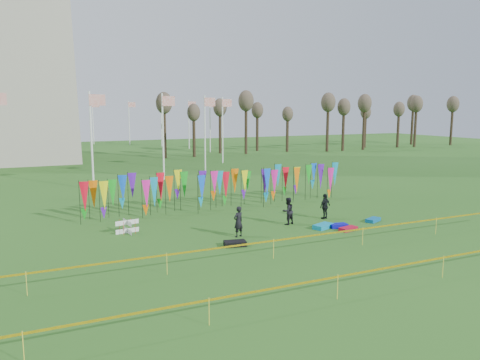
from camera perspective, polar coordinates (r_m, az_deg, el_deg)
name	(u,v)px	position (r m, az deg, el deg)	size (l,w,h in m)	color
ground	(297,246)	(23.07, 6.95, -8.02)	(160.00, 160.00, 0.00)	#245518
flagpole_ring	(4,129)	(66.86, -26.79, 5.54)	(57.40, 56.16, 8.00)	white
banner_row	(226,184)	(31.09, -1.75, -0.51)	(18.64, 0.64, 2.52)	black
caution_tape_near	(307,237)	(21.78, 8.12, -6.92)	(26.00, 0.02, 0.90)	yellow
caution_tape_far	(380,270)	(18.07, 16.64, -10.50)	(26.00, 0.02, 0.90)	yellow
tree_line	(324,111)	(76.47, 10.25, 8.24)	(53.92, 1.92, 7.84)	#39291C
box_kite	(127,227)	(25.84, -13.57, -5.54)	(0.65, 0.65, 0.73)	red
person_left	(238,222)	(24.34, -0.20, -5.09)	(0.59, 0.43, 1.62)	black
person_mid	(288,211)	(27.03, 5.84, -3.78)	(0.77, 0.47, 1.58)	black
person_right	(325,206)	(28.71, 10.33, -3.18)	(0.90, 0.51, 1.54)	black
kite_bag_turquoise	(323,226)	(26.58, 10.08, -5.56)	(1.22, 0.61, 0.24)	#0C8DBE
kite_bag_blue	(338,226)	(26.94, 11.89, -5.46)	(1.01, 0.53, 0.21)	#0B0CB8
kite_bag_red	(348,229)	(26.40, 13.06, -5.81)	(1.07, 0.49, 0.20)	#B50C29
kite_bag_black	(235,243)	(22.92, -0.61, -7.74)	(1.06, 0.61, 0.24)	black
kite_bag_teal	(373,220)	(28.80, 15.91, -4.70)	(1.05, 0.50, 0.20)	#0B5F9F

